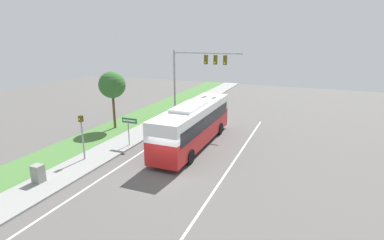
{
  "coord_description": "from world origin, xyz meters",
  "views": [
    {
      "loc": [
        8.36,
        -16.1,
        8.78
      ],
      "look_at": [
        -0.95,
        6.79,
        1.86
      ],
      "focal_mm": 28.0,
      "sensor_mm": 36.0,
      "label": 1
    }
  ],
  "objects_px": {
    "signal_gantry": "(195,70)",
    "utility_cabinet": "(38,174)",
    "street_sign": "(129,126)",
    "pedestrian_signal": "(82,131)",
    "bus": "(194,123)"
  },
  "relations": [
    {
      "from": "signal_gantry",
      "to": "utility_cabinet",
      "type": "relative_size",
      "value": 6.72
    },
    {
      "from": "street_sign",
      "to": "utility_cabinet",
      "type": "xyz_separation_m",
      "value": [
        -1.55,
        -7.65,
        -1.09
      ]
    },
    {
      "from": "signal_gantry",
      "to": "utility_cabinet",
      "type": "xyz_separation_m",
      "value": [
        -4.01,
        -16.14,
        -4.81
      ]
    },
    {
      "from": "signal_gantry",
      "to": "street_sign",
      "type": "relative_size",
      "value": 3.02
    },
    {
      "from": "pedestrian_signal",
      "to": "street_sign",
      "type": "relative_size",
      "value": 1.37
    },
    {
      "from": "signal_gantry",
      "to": "pedestrian_signal",
      "type": "distance_m",
      "value": 13.21
    },
    {
      "from": "bus",
      "to": "utility_cabinet",
      "type": "relative_size",
      "value": 10.55
    },
    {
      "from": "signal_gantry",
      "to": "street_sign",
      "type": "xyz_separation_m",
      "value": [
        -2.46,
        -8.49,
        -3.72
      ]
    },
    {
      "from": "bus",
      "to": "utility_cabinet",
      "type": "xyz_separation_m",
      "value": [
        -6.32,
        -9.91,
        -1.29
      ]
    },
    {
      "from": "bus",
      "to": "signal_gantry",
      "type": "bearing_deg",
      "value": 110.34
    },
    {
      "from": "bus",
      "to": "signal_gantry",
      "type": "height_order",
      "value": "signal_gantry"
    },
    {
      "from": "bus",
      "to": "signal_gantry",
      "type": "distance_m",
      "value": 7.52
    },
    {
      "from": "bus",
      "to": "street_sign",
      "type": "bearing_deg",
      "value": -154.67
    },
    {
      "from": "utility_cabinet",
      "to": "signal_gantry",
      "type": "bearing_deg",
      "value": 76.05
    },
    {
      "from": "street_sign",
      "to": "utility_cabinet",
      "type": "bearing_deg",
      "value": -101.46
    }
  ]
}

